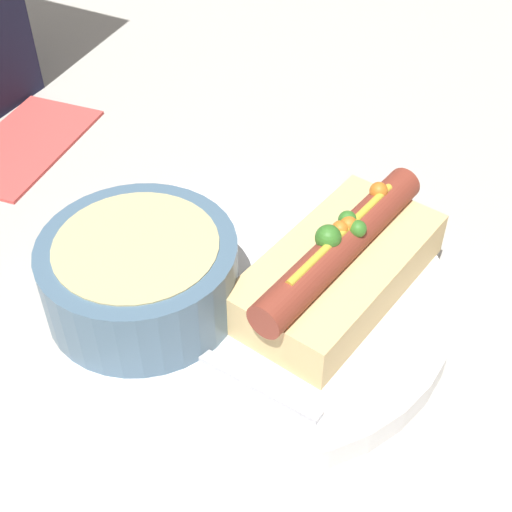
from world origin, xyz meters
The scene contains 6 objects.
ground_plane centered at (0.00, 0.00, 0.00)m, with size 4.00×4.00×0.00m, color #BCB7AD.
dinner_plate centered at (0.00, 0.00, 0.01)m, with size 0.26×0.26×0.02m.
hot_dog centered at (0.02, -0.05, 0.04)m, with size 0.16×0.10×0.06m.
soup_bowl centered at (-0.05, 0.06, 0.05)m, with size 0.12×0.12×0.05m.
spoon centered at (-0.06, 0.03, 0.02)m, with size 0.04×0.14×0.01m.
napkin centered at (0.08, 0.27, 0.00)m, with size 0.15×0.09×0.01m.
Camera 1 is at (-0.29, -0.15, 0.35)m, focal length 50.00 mm.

